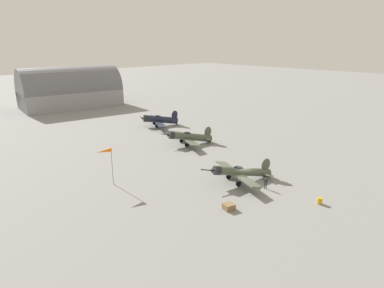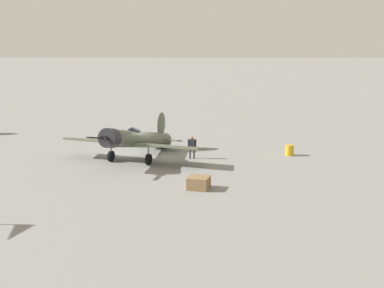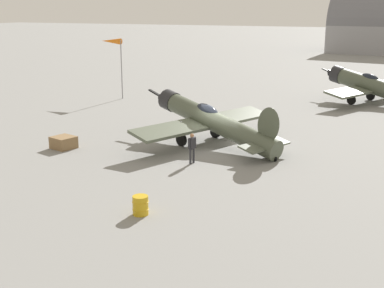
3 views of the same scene
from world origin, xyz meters
name	(u,v)px [view 2 (image 2 of 3)]	position (x,y,z in m)	size (l,w,h in m)	color
ground_plane	(140,159)	(0.00, 0.00, 0.00)	(400.00, 400.00, 0.00)	gray
airplane_foreground	(137,140)	(0.46, -0.18, 1.53)	(10.81, 10.62, 3.12)	#4C5442
ground_crew_mechanic	(192,145)	(-0.06, 3.87, 1.02)	(0.31, 0.65, 1.69)	#2D2D33
equipment_crate	(199,183)	(8.34, 4.27, 0.36)	(1.55, 1.51, 0.72)	olive
fuel_drum	(290,150)	(-1.16, 11.34, 0.41)	(0.69, 0.69, 0.81)	gold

